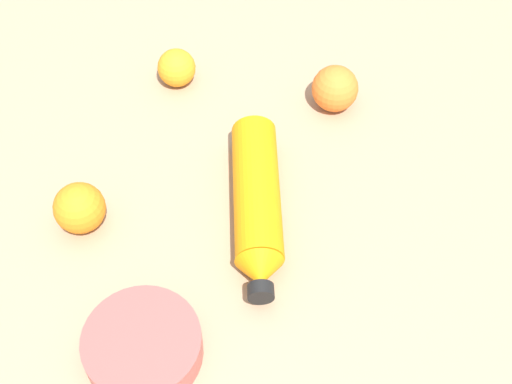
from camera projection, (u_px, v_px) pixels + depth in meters
The scene contains 6 objects.
ground_plane at pixel (263, 207), 1.11m from camera, with size 2.40×2.40×0.00m, color #9E7F60.
water_bottle at pixel (257, 204), 1.07m from camera, with size 0.18×0.30×0.07m.
orange_0 at pixel (79, 208), 1.06m from camera, with size 0.08×0.08×0.08m, color orange.
orange_1 at pixel (335, 89), 1.21m from camera, with size 0.08×0.08×0.08m, color orange.
orange_2 at pixel (177, 68), 1.25m from camera, with size 0.07×0.07×0.07m, color orange.
ceramic_bowl at pixel (143, 346), 0.95m from camera, with size 0.16×0.16×0.05m, color #B24C47.
Camera 1 is at (0.24, -0.60, 0.91)m, focal length 50.42 mm.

